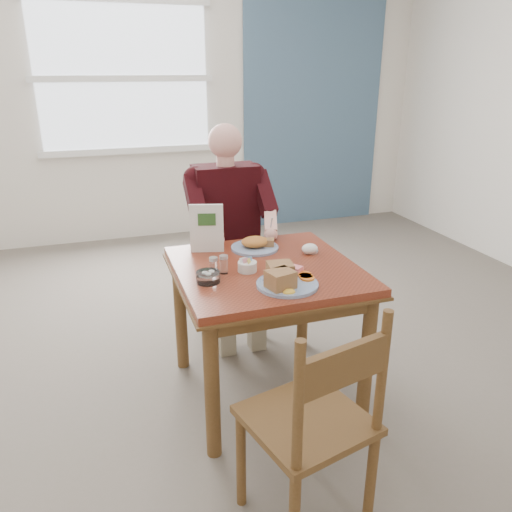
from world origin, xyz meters
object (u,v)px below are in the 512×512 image
object	(u,v)px
chair_near	(314,424)
diner	(229,218)
table	(266,286)
far_plate	(256,244)
chair_far	(226,262)
near_plate	(284,279)

from	to	relation	value
chair_near	diner	size ratio (longest dim) A/B	0.69
table	diner	size ratio (longest dim) A/B	0.66
far_plate	table	bearing A→B (deg)	-96.75
chair_far	chair_near	size ratio (longest dim) A/B	1.00
diner	near_plate	world-z (taller)	diner
table	chair_near	distance (m)	0.90
table	chair_far	size ratio (longest dim) A/B	0.97
near_plate	chair_near	bearing A→B (deg)	-100.96
chair_near	near_plate	bearing A→B (deg)	79.04
near_plate	diner	bearing A→B (deg)	89.91
chair_far	near_plate	distance (m)	1.10
table	chair_near	world-z (taller)	chair_near
near_plate	far_plate	world-z (taller)	near_plate
chair_far	far_plate	bearing A→B (deg)	-86.69
chair_far	chair_near	distance (m)	1.68
chair_near	far_plate	bearing A→B (deg)	82.35
table	diner	world-z (taller)	diner
chair_near	far_plate	world-z (taller)	chair_near
table	chair_far	world-z (taller)	chair_far
chair_far	chair_near	bearing A→B (deg)	-94.17
far_plate	chair_near	bearing A→B (deg)	-97.65
chair_near	far_plate	distance (m)	1.19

